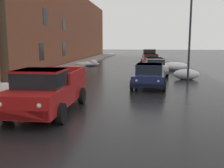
% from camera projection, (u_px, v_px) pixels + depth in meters
% --- Properties ---
extents(left_sidewalk_slab, '(2.86, 80.00, 0.16)m').
position_uv_depth(left_sidewalk_slab, '(45.00, 75.00, 21.41)').
color(left_sidewalk_slab, gray).
rests_on(left_sidewalk_slab, ground).
extents(brick_townhouse_facade, '(0.63, 80.00, 9.99)m').
position_uv_depth(brick_townhouse_facade, '(20.00, 14.00, 20.88)').
color(brick_townhouse_facade, brown).
rests_on(brick_townhouse_facade, ground).
extents(snow_bank_near_corner_left, '(2.94, 0.95, 0.75)m').
position_uv_depth(snow_bank_near_corner_left, '(89.00, 64.00, 30.24)').
color(snow_bank_near_corner_left, white).
rests_on(snow_bank_near_corner_left, ground).
extents(snow_bank_along_left_kerb, '(2.51, 1.27, 0.84)m').
position_uv_depth(snow_bank_along_left_kerb, '(175.00, 67.00, 25.23)').
color(snow_bank_along_left_kerb, white).
rests_on(snow_bank_along_left_kerb, ground).
extents(snow_bank_mid_block_left, '(2.46, 1.38, 0.89)m').
position_uv_depth(snow_bank_mid_block_left, '(4.00, 92.00, 12.01)').
color(snow_bank_mid_block_left, white).
rests_on(snow_bank_mid_block_left, ground).
extents(snow_bank_near_corner_right, '(1.89, 1.03, 0.79)m').
position_uv_depth(snow_bank_near_corner_right, '(187.00, 75.00, 19.18)').
color(snow_bank_near_corner_right, white).
rests_on(snow_bank_near_corner_right, ground).
extents(bare_tree_second_along_sidewalk, '(1.39, 2.91, 7.15)m').
position_uv_depth(bare_tree_second_along_sidewalk, '(2.00, 21.00, 11.97)').
color(bare_tree_second_along_sidewalk, '#423323').
rests_on(bare_tree_second_along_sidewalk, ground).
extents(pickup_truck_red_approaching_near_lane, '(2.19, 5.06, 1.76)m').
position_uv_depth(pickup_truck_red_approaching_near_lane, '(48.00, 90.00, 10.09)').
color(pickup_truck_red_approaching_near_lane, red).
rests_on(pickup_truck_red_approaching_near_lane, ground).
extents(sedan_darkblue_parked_kerbside_close, '(2.21, 4.22, 1.42)m').
position_uv_depth(sedan_darkblue_parked_kerbside_close, '(149.00, 75.00, 15.90)').
color(sedan_darkblue_parked_kerbside_close, navy).
rests_on(sedan_darkblue_parked_kerbside_close, ground).
extents(sedan_white_parked_kerbside_mid, '(2.08, 4.43, 1.42)m').
position_uv_depth(sedan_white_parked_kerbside_mid, '(155.00, 66.00, 22.06)').
color(sedan_white_parked_kerbside_mid, silver).
rests_on(sedan_white_parked_kerbside_mid, ground).
extents(sedan_red_parked_far_down_block, '(2.31, 4.48, 1.42)m').
position_uv_depth(sedan_red_parked_far_down_block, '(150.00, 60.00, 29.36)').
color(sedan_red_parked_far_down_block, red).
rests_on(sedan_red_parked_far_down_block, ground).
extents(suv_maroon_queued_behind_truck, '(2.21, 4.49, 1.82)m').
position_uv_depth(suv_maroon_queued_behind_truck, '(150.00, 55.00, 35.26)').
color(suv_maroon_queued_behind_truck, maroon).
rests_on(suv_maroon_queued_behind_truck, ground).
extents(street_lamp_post, '(0.44, 0.24, 6.25)m').
position_uv_depth(street_lamp_post, '(190.00, 31.00, 17.49)').
color(street_lamp_post, '#28282D').
rests_on(street_lamp_post, ground).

